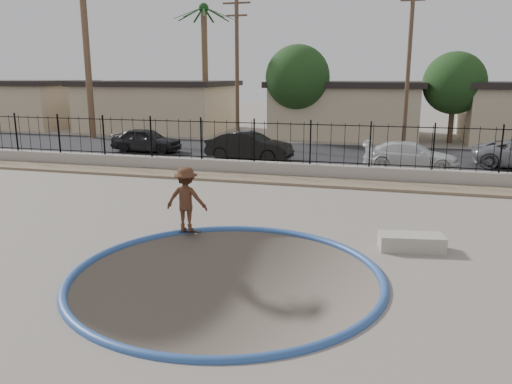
{
  "coord_description": "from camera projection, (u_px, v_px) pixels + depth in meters",
  "views": [
    {
      "loc": [
        3.37,
        -10.81,
        4.34
      ],
      "look_at": [
        -0.14,
        2.0,
        1.22
      ],
      "focal_mm": 35.0,
      "sensor_mm": 36.0,
      "label": 1
    }
  ],
  "objects": [
    {
      "name": "car_a",
      "position": [
        146.0,
        140.0,
        28.56
      ],
      "size": [
        4.01,
        1.62,
        1.37
      ],
      "primitive_type": "imported",
      "rotation": [
        0.0,
        0.0,
        1.57
      ],
      "color": "black",
      "rests_on": "street"
    },
    {
      "name": "utility_pole_mid",
      "position": [
        409.0,
        64.0,
        27.69
      ],
      "size": [
        1.7,
        0.24,
        9.5
      ],
      "color": "#473323",
      "rests_on": "ground"
    },
    {
      "name": "bowl_pit",
      "position": [
        226.0,
        276.0,
        11.07
      ],
      "size": [
        6.84,
        6.84,
        1.8
      ],
      "primitive_type": null,
      "color": "#52493F",
      "rests_on": "ground"
    },
    {
      "name": "car_c",
      "position": [
        411.0,
        156.0,
        23.34
      ],
      "size": [
        4.43,
        1.98,
        1.26
      ],
      "primitive_type": "imported",
      "rotation": [
        0.0,
        0.0,
        1.52
      ],
      "color": "silver",
      "rests_on": "street"
    },
    {
      "name": "utility_pole_left",
      "position": [
        237.0,
        69.0,
        30.32
      ],
      "size": [
        1.7,
        0.24,
        9.0
      ],
      "color": "#473323",
      "rests_on": "ground"
    },
    {
      "name": "street",
      "position": [
        329.0,
        154.0,
        27.97
      ],
      "size": [
        90.0,
        8.0,
        0.04
      ],
      "primitive_type": "cube",
      "color": "black",
      "rests_on": "ground"
    },
    {
      "name": "skater",
      "position": [
        186.0,
        202.0,
        13.83
      ],
      "size": [
        1.21,
        0.76,
        1.8
      ],
      "primitive_type": "imported",
      "rotation": [
        0.0,
        0.0,
        3.22
      ],
      "color": "brown",
      "rests_on": "ground"
    },
    {
      "name": "street_tree_left",
      "position": [
        298.0,
        77.0,
        33.42
      ],
      "size": [
        4.32,
        4.32,
        6.36
      ],
      "color": "#473323",
      "rests_on": "ground"
    },
    {
      "name": "ground",
      "position": [
        315.0,
        193.0,
        23.53
      ],
      "size": [
        120.0,
        120.0,
        2.2
      ],
      "primitive_type": "cube",
      "color": "slate",
      "rests_on": "ground"
    },
    {
      "name": "car_b",
      "position": [
        249.0,
        146.0,
        25.74
      ],
      "size": [
        4.54,
        1.89,
        1.46
      ],
      "primitive_type": "imported",
      "rotation": [
        0.0,
        0.0,
        1.49
      ],
      "color": "black",
      "rests_on": "street"
    },
    {
      "name": "coping_ring",
      "position": [
        226.0,
        276.0,
        11.07
      ],
      "size": [
        7.04,
        7.04,
        0.2
      ],
      "primitive_type": "torus",
      "color": "#2C4F8F",
      "rests_on": "ground"
    },
    {
      "name": "house_center",
      "position": [
        346.0,
        108.0,
        36.44
      ],
      "size": [
        10.6,
        8.6,
        3.9
      ],
      "color": "tan",
      "rests_on": "ground"
    },
    {
      "name": "house_west_far",
      "position": [
        23.0,
        103.0,
        43.65
      ],
      "size": [
        10.6,
        8.6,
        3.9
      ],
      "color": "tan",
      "rests_on": "ground"
    },
    {
      "name": "palm_left",
      "position": [
        84.0,
        20.0,
        33.35
      ],
      "size": [
        2.3,
        2.3,
        11.3
      ],
      "color": "brown",
      "rests_on": "ground"
    },
    {
      "name": "rock_strip",
      "position": [
        305.0,
        181.0,
        20.64
      ],
      "size": [
        42.0,
        1.6,
        0.11
      ],
      "primitive_type": "cube",
      "color": "#8C785B",
      "rests_on": "ground"
    },
    {
      "name": "fence",
      "position": [
        310.0,
        143.0,
        21.34
      ],
      "size": [
        40.0,
        0.04,
        1.8
      ],
      "color": "black",
      "rests_on": "retaining_wall"
    },
    {
      "name": "palm_mid",
      "position": [
        204.0,
        41.0,
        35.59
      ],
      "size": [
        2.3,
        2.3,
        9.3
      ],
      "color": "brown",
      "rests_on": "ground"
    },
    {
      "name": "skateboard",
      "position": [
        187.0,
        231.0,
        14.03
      ],
      "size": [
        0.78,
        0.31,
        0.07
      ],
      "rotation": [
        0.0,
        0.0,
        0.17
      ],
      "color": "black",
      "rests_on": "ground"
    },
    {
      "name": "retaining_wall",
      "position": [
        310.0,
        171.0,
        21.61
      ],
      "size": [
        42.0,
        0.45,
        0.6
      ],
      "primitive_type": "cube",
      "color": "#9B9489",
      "rests_on": "ground"
    },
    {
      "name": "house_west",
      "position": [
        159.0,
        105.0,
        40.3
      ],
      "size": [
        11.6,
        8.6,
        3.9
      ],
      "color": "tan",
      "rests_on": "ground"
    },
    {
      "name": "street_tree_mid",
      "position": [
        454.0,
        83.0,
        31.87
      ],
      "size": [
        3.96,
        3.96,
        5.83
      ],
      "color": "#473323",
      "rests_on": "ground"
    },
    {
      "name": "concrete_ledge",
      "position": [
        411.0,
        242.0,
        12.69
      ],
      "size": [
        1.69,
        0.95,
        0.4
      ],
      "primitive_type": "cube",
      "rotation": [
        0.0,
        0.0,
        0.16
      ],
      "color": "#A39E91",
      "rests_on": "ground"
    }
  ]
}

